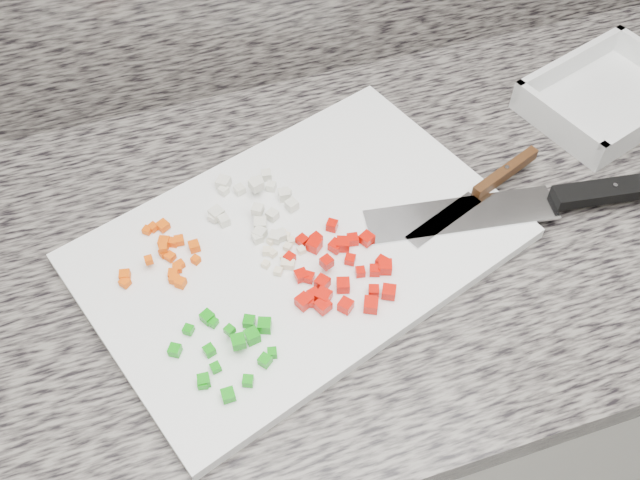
# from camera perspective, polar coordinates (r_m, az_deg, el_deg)

# --- Properties ---
(cabinet) EXTENTS (3.92, 0.62, 0.86)m
(cabinet) POSITION_cam_1_polar(r_m,az_deg,el_deg) (1.29, 1.86, -11.98)
(cabinet) COLOR silver
(cabinet) RESTS_ON ground
(countertop) EXTENTS (3.96, 0.64, 0.04)m
(countertop) POSITION_cam_1_polar(r_m,az_deg,el_deg) (0.91, 2.59, 0.37)
(countertop) COLOR #69635C
(countertop) RESTS_ON cabinet
(cutting_board) EXTENTS (0.58, 0.48, 0.02)m
(cutting_board) POSITION_cam_1_polar(r_m,az_deg,el_deg) (0.86, -1.68, -0.47)
(cutting_board) COLOR white
(cutting_board) RESTS_ON countertop
(carrot_pile) EXTENTS (0.10, 0.10, 0.02)m
(carrot_pile) POSITION_cam_1_polar(r_m,az_deg,el_deg) (0.85, -12.20, -1.18)
(carrot_pile) COLOR #E84F05
(carrot_pile) RESTS_ON cutting_board
(onion_pile) EXTENTS (0.11, 0.12, 0.02)m
(onion_pile) POSITION_cam_1_polar(r_m,az_deg,el_deg) (0.88, -5.18, 2.79)
(onion_pile) COLOR silver
(onion_pile) RESTS_ON cutting_board
(green_pepper_pile) EXTENTS (0.12, 0.11, 0.02)m
(green_pepper_pile) POSITION_cam_1_polar(r_m,az_deg,el_deg) (0.77, -7.09, -8.51)
(green_pepper_pile) COLOR #0D8E0C
(green_pepper_pile) RESTS_ON cutting_board
(red_pepper_pile) EXTENTS (0.12, 0.14, 0.02)m
(red_pepper_pile) POSITION_cam_1_polar(r_m,az_deg,el_deg) (0.82, 1.61, -2.67)
(red_pepper_pile) COLOR #C30C02
(red_pepper_pile) RESTS_ON cutting_board
(garlic_pile) EXTENTS (0.06, 0.06, 0.01)m
(garlic_pile) POSITION_cam_1_polar(r_m,az_deg,el_deg) (0.84, -3.08, -1.05)
(garlic_pile) COLOR beige
(garlic_pile) RESTS_ON cutting_board
(chef_knife) EXTENTS (0.39, 0.10, 0.02)m
(chef_knife) POSITION_cam_1_polar(r_m,az_deg,el_deg) (0.94, 18.76, 3.16)
(chef_knife) COLOR silver
(chef_knife) RESTS_ON cutting_board
(paring_knife) EXTENTS (0.22, 0.10, 0.02)m
(paring_knife) POSITION_cam_1_polar(r_m,az_deg,el_deg) (0.93, 13.46, 4.38)
(paring_knife) COLOR silver
(paring_knife) RESTS_ON cutting_board
(tray) EXTENTS (0.26, 0.22, 0.05)m
(tray) POSITION_cam_1_polar(r_m,az_deg,el_deg) (1.11, 21.95, 10.46)
(tray) COLOR silver
(tray) RESTS_ON countertop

